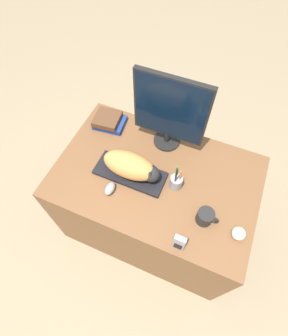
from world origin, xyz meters
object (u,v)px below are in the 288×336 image
object	(u,v)px
keyboard	(130,173)
cat	(132,166)
phone	(179,243)
book_stack	(109,121)
baseball	(239,234)
monitor	(170,111)
computer_mouse	(110,189)
pen_cup	(176,182)
coffee_mug	(205,217)

from	to	relation	value
keyboard	cat	distance (m)	0.09
phone	book_stack	distance (m)	0.92
cat	baseball	size ratio (longest dim) A/B	4.82
monitor	baseball	world-z (taller)	monitor
monitor	baseball	xyz separation A→B (m)	(0.56, -0.44, -0.24)
cat	computer_mouse	bearing A→B (deg)	-118.17
monitor	phone	bearing A→B (deg)	-64.70
cat	book_stack	bearing A→B (deg)	135.83
keyboard	phone	world-z (taller)	phone
pen_cup	phone	bearing A→B (deg)	-68.49
keyboard	cat	bearing A→B (deg)	0.00
baseball	phone	world-z (taller)	phone
monitor	baseball	distance (m)	0.75
book_stack	pen_cup	bearing A→B (deg)	-25.45
computer_mouse	pen_cup	distance (m)	0.38
baseball	pen_cup	bearing A→B (deg)	158.89
coffee_mug	pen_cup	world-z (taller)	pen_cup
baseball	phone	size ratio (longest dim) A/B	0.52
coffee_mug	phone	size ratio (longest dim) A/B	0.88
book_stack	coffee_mug	bearing A→B (deg)	-27.43
computer_mouse	book_stack	xyz separation A→B (m)	(-0.24, 0.45, 0.01)
monitor	pen_cup	bearing A→B (deg)	-60.65
monitor	baseball	bearing A→B (deg)	-38.30
keyboard	phone	size ratio (longest dim) A/B	3.09
book_stack	baseball	bearing A→B (deg)	-23.71
cat	phone	bearing A→B (deg)	-37.30
pen_cup	baseball	distance (m)	0.42
computer_mouse	phone	size ratio (longest dim) A/B	0.65
baseball	book_stack	xyz separation A→B (m)	(-0.97, 0.43, -0.00)
computer_mouse	pen_cup	size ratio (longest dim) A/B	0.42
keyboard	coffee_mug	distance (m)	0.50
computer_mouse	phone	world-z (taller)	phone
book_stack	monitor	bearing A→B (deg)	2.02
coffee_mug	computer_mouse	bearing A→B (deg)	-175.99
computer_mouse	baseball	distance (m)	0.73
keyboard	coffee_mug	size ratio (longest dim) A/B	3.52
pen_cup	baseball	size ratio (longest dim) A/B	2.93
cat	computer_mouse	size ratio (longest dim) A/B	3.88
cat	coffee_mug	world-z (taller)	cat
computer_mouse	book_stack	world-z (taller)	book_stack
cat	pen_cup	distance (m)	0.27
monitor	book_stack	size ratio (longest dim) A/B	2.36
book_stack	keyboard	bearing A→B (deg)	-45.57
cat	baseball	xyz separation A→B (m)	(0.66, -0.12, -0.06)
phone	baseball	bearing A→B (deg)	33.31
baseball	phone	bearing A→B (deg)	-146.69
coffee_mug	keyboard	bearing A→B (deg)	167.93
baseball	computer_mouse	bearing A→B (deg)	-178.35
cat	book_stack	distance (m)	0.44
coffee_mug	phone	bearing A→B (deg)	-113.51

